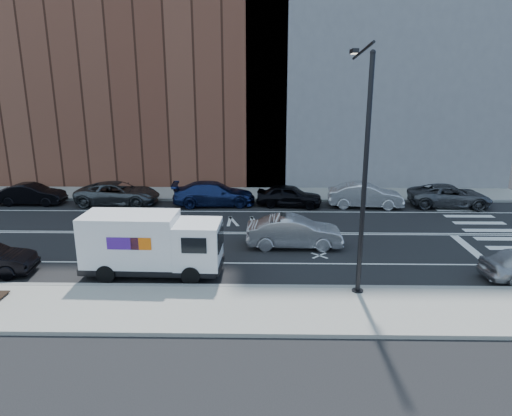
{
  "coord_description": "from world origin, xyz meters",
  "views": [
    {
      "loc": [
        3.35,
        -23.67,
        7.98
      ],
      "look_at": [
        2.92,
        0.12,
        1.4
      ],
      "focal_mm": 32.0,
      "sensor_mm": 36.0,
      "label": 1
    }
  ],
  "objects": [
    {
      "name": "ground",
      "position": [
        0.0,
        0.0,
        0.0
      ],
      "size": [
        120.0,
        120.0,
        0.0
      ],
      "primitive_type": "plane",
      "color": "black",
      "rests_on": "ground"
    },
    {
      "name": "sidewalk_near",
      "position": [
        0.0,
        -8.8,
        0.07
      ],
      "size": [
        44.0,
        3.6,
        0.15
      ],
      "primitive_type": "cube",
      "color": "gray",
      "rests_on": "ground"
    },
    {
      "name": "sidewalk_far",
      "position": [
        0.0,
        8.8,
        0.07
      ],
      "size": [
        44.0,
        3.6,
        0.15
      ],
      "primitive_type": "cube",
      "color": "gray",
      "rests_on": "ground"
    },
    {
      "name": "curb_near",
      "position": [
        0.0,
        -7.0,
        0.08
      ],
      "size": [
        44.0,
        0.25,
        0.17
      ],
      "primitive_type": "cube",
      "color": "gray",
      "rests_on": "ground"
    },
    {
      "name": "curb_far",
      "position": [
        0.0,
        7.0,
        0.08
      ],
      "size": [
        44.0,
        0.25,
        0.17
      ],
      "primitive_type": "cube",
      "color": "gray",
      "rests_on": "ground"
    },
    {
      "name": "crosswalk",
      "position": [
        16.0,
        0.0,
        0.0
      ],
      "size": [
        3.0,
        14.0,
        0.01
      ],
      "primitive_type": null,
      "color": "white",
      "rests_on": "ground"
    },
    {
      "name": "road_markings",
      "position": [
        0.0,
        0.0,
        0.0
      ],
      "size": [
        40.0,
        8.6,
        0.01
      ],
      "primitive_type": null,
      "color": "white",
      "rests_on": "ground"
    },
    {
      "name": "bldg_brick",
      "position": [
        -8.0,
        15.6,
        11.0
      ],
      "size": [
        26.0,
        10.0,
        22.0
      ],
      "primitive_type": "cube",
      "color": "brown",
      "rests_on": "ground"
    },
    {
      "name": "bldg_concrete",
      "position": [
        12.0,
        15.6,
        13.0
      ],
      "size": [
        20.0,
        10.0,
        26.0
      ],
      "primitive_type": "cube",
      "color": "slate",
      "rests_on": "ground"
    },
    {
      "name": "streetlight",
      "position": [
        7.0,
        -6.91,
        5.08
      ],
      "size": [
        0.44,
        4.02,
        9.34
      ],
      "color": "black",
      "rests_on": "ground"
    },
    {
      "name": "fedex_van",
      "position": [
        -1.42,
        -5.6,
        1.41
      ],
      "size": [
        5.93,
        2.23,
        2.68
      ],
      "rotation": [
        0.0,
        0.0,
        -0.03
      ],
      "color": "black",
      "rests_on": "ground"
    },
    {
      "name": "far_parked_b",
      "position": [
        -12.28,
        5.85,
        0.7
      ],
      "size": [
        4.29,
        1.54,
        1.41
      ],
      "primitive_type": "imported",
      "rotation": [
        0.0,
        0.0,
        1.56
      ],
      "color": "black",
      "rests_on": "ground"
    },
    {
      "name": "far_parked_c",
      "position": [
        -6.48,
        5.96,
        0.76
      ],
      "size": [
        5.55,
        2.68,
        1.52
      ],
      "primitive_type": "imported",
      "rotation": [
        0.0,
        0.0,
        1.54
      ],
      "color": "#46494D",
      "rests_on": "ground"
    },
    {
      "name": "far_parked_d",
      "position": [
        -0.0,
        5.86,
        0.79
      ],
      "size": [
        5.63,
        2.68,
        1.59
      ],
      "primitive_type": "imported",
      "rotation": [
        0.0,
        0.0,
        1.66
      ],
      "color": "navy",
      "rests_on": "ground"
    },
    {
      "name": "far_parked_e",
      "position": [
        5.03,
        5.7,
        0.73
      ],
      "size": [
        4.47,
        2.26,
        1.46
      ],
      "primitive_type": "imported",
      "rotation": [
        0.0,
        0.0,
        1.44
      ],
      "color": "black",
      "rests_on": "ground"
    },
    {
      "name": "far_parked_f",
      "position": [
        10.01,
        5.55,
        0.79
      ],
      "size": [
        4.93,
        2.04,
        1.59
      ],
      "primitive_type": "imported",
      "rotation": [
        0.0,
        0.0,
        1.49
      ],
      "color": "silver",
      "rests_on": "ground"
    },
    {
      "name": "far_parked_g",
      "position": [
        15.64,
        5.83,
        0.73
      ],
      "size": [
        5.41,
        2.78,
        1.46
      ],
      "primitive_type": "imported",
      "rotation": [
        0.0,
        0.0,
        1.5
      ],
      "color": "#46484D",
      "rests_on": "ground"
    },
    {
      "name": "driving_sedan",
      "position": [
        4.86,
        -2.09,
        0.78
      ],
      "size": [
        4.75,
        1.68,
        1.56
      ],
      "primitive_type": "imported",
      "rotation": [
        0.0,
        0.0,
        1.56
      ],
      "color": "#9E9EA3",
      "rests_on": "ground"
    }
  ]
}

